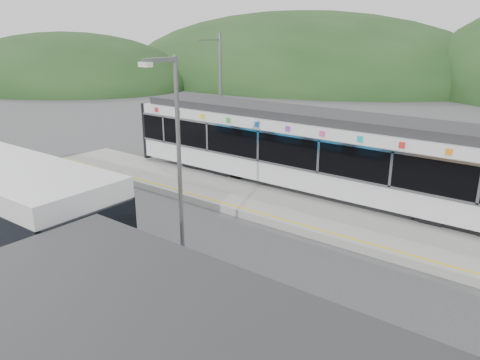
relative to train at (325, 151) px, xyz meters
The scene contains 7 objects.
ground 6.44m from the train, 100.53° to the right, with size 120.00×120.00×0.00m, color #4C4C4F.
hills 5.52m from the train, ahead, with size 146.00×149.00×26.00m.
platform 3.49m from the train, 112.45° to the right, with size 26.00×3.20×0.30m, color #9E9E99.
yellow_line 4.51m from the train, 105.58° to the right, with size 26.00×0.10×0.01m, color yellow.
train is the anchor object (origin of this frame).
catenary_mast_west 8.66m from the train, 162.47° to the left, with size 0.18×1.80×7.00m.
lamp_post 9.38m from the train, 88.63° to the right, with size 0.36×1.13×6.49m.
Camera 1 is at (10.28, -11.88, 7.08)m, focal length 35.00 mm.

